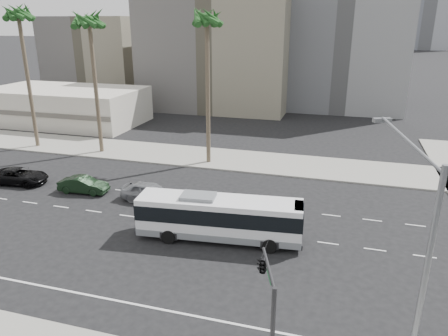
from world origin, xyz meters
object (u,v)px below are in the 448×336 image
at_px(palm_near, 207,22).
at_px(palm_far, 18,17).
at_px(car_c, 19,176).
at_px(car_a, 150,192).
at_px(palm_mid, 89,24).
at_px(traffic_signal, 264,269).
at_px(car_b, 84,185).
at_px(city_bus, 219,217).
at_px(streetlight_corner, 417,265).

bearing_deg(palm_near, palm_far, 179.95).
distance_m(car_c, palm_near, 22.57).
bearing_deg(palm_far, car_a, -28.75).
bearing_deg(car_a, palm_mid, 48.50).
height_order(car_c, traffic_signal, traffic_signal).
xyz_separation_m(car_a, traffic_signal, (12.27, -14.27, 3.67)).
height_order(car_b, palm_near, palm_near).
xyz_separation_m(palm_near, palm_mid, (-12.87, 0.17, -0.19)).
distance_m(city_bus, palm_near, 20.64).
bearing_deg(city_bus, traffic_signal, -69.24).
bearing_deg(palm_near, city_bus, -69.20).
distance_m(car_a, traffic_signal, 19.18).
distance_m(city_bus, palm_far, 33.91).
xyz_separation_m(car_b, palm_near, (7.88, 10.79, 13.35)).
relative_size(car_a, traffic_signal, 0.90).
xyz_separation_m(city_bus, streetlight_corner, (10.51, -10.02, 4.18)).
height_order(city_bus, car_a, city_bus).
distance_m(city_bus, car_a, 8.70).
bearing_deg(streetlight_corner, palm_mid, 117.09).
relative_size(streetlight_corner, palm_near, 0.67).
height_order(city_bus, palm_mid, palm_mid).
height_order(car_a, car_c, car_a).
bearing_deg(car_b, car_c, 84.40).
xyz_separation_m(car_a, streetlight_corner, (17.88, -14.55, 5.04)).
xyz_separation_m(car_c, streetlight_corner, (31.20, -14.89, 5.13)).
height_order(car_a, car_b, car_a).
bearing_deg(palm_near, car_c, -144.54).
height_order(car_c, palm_mid, palm_mid).
relative_size(city_bus, traffic_signal, 2.10).
xyz_separation_m(traffic_signal, palm_near, (-10.76, 25.18, 9.57)).
bearing_deg(palm_far, city_bus, -29.53).
relative_size(city_bus, streetlight_corner, 1.09).
bearing_deg(palm_near, streetlight_corner, -57.25).
bearing_deg(city_bus, streetlight_corner, -49.56).
bearing_deg(palm_far, car_c, -58.11).
relative_size(car_b, streetlight_corner, 0.42).
relative_size(streetlight_corner, palm_mid, 0.67).
bearing_deg(car_c, streetlight_corner, -121.48).
xyz_separation_m(palm_mid, palm_far, (-8.55, -0.15, 0.73)).
xyz_separation_m(car_a, palm_near, (1.51, 10.90, 13.24)).
height_order(traffic_signal, palm_mid, palm_mid).
distance_m(car_c, palm_far, 18.65).
distance_m(car_b, palm_far, 22.21).
bearing_deg(city_bus, car_b, 155.41).
distance_m(city_bus, car_c, 21.28).
bearing_deg(city_bus, palm_far, 144.55).
bearing_deg(traffic_signal, palm_far, 123.06).
relative_size(car_a, palm_far, 0.30).
relative_size(streetlight_corner, palm_far, 0.64).
bearing_deg(car_c, city_bus, -109.21).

